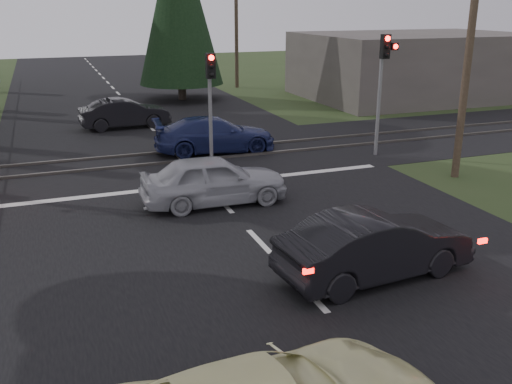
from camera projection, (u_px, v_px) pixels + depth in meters
name	position (u px, v px, depth m)	size (l,w,h in m)	color
ground	(310.00, 295.00, 11.90)	(120.00, 120.00, 0.00)	#2A3C1B
road	(191.00, 170.00, 20.79)	(14.00, 100.00, 0.01)	black
rail_corridor	(179.00, 157.00, 22.57)	(120.00, 8.00, 0.01)	black
stop_line	(205.00, 184.00, 19.19)	(13.00, 0.35, 0.00)	silver
rail_near	(184.00, 161.00, 21.85)	(120.00, 0.12, 0.10)	#59544C
rail_far	(174.00, 151.00, 23.27)	(120.00, 0.12, 0.10)	#59544C
traffic_signal_right	(384.00, 72.00, 21.79)	(0.68, 0.48, 4.70)	slate
traffic_signal_center	(211.00, 89.00, 20.85)	(0.32, 0.48, 4.10)	slate
utility_pole_near	(470.00, 38.00, 18.57)	(1.80, 0.26, 9.00)	#4C3D2D
utility_pole_mid	(236.00, 20.00, 39.92)	(1.80, 0.26, 9.00)	#4C3D2D
utility_pole_far	(163.00, 14.00, 62.15)	(1.80, 0.26, 9.00)	#4C3D2D
conifer_tree	(179.00, 0.00, 34.30)	(5.20, 5.20, 11.00)	#473D33
building_right	(415.00, 65.00, 36.81)	(14.00, 10.00, 4.00)	#59514C
dark_hatchback	(375.00, 246.00, 12.50)	(1.56, 4.47, 1.47)	black
silver_car	(214.00, 180.00, 17.11)	(1.77, 4.39, 1.50)	#A0A2A8
blue_sedan	(215.00, 135.00, 23.20)	(2.00, 4.91, 1.42)	navy
dark_car_far	(125.00, 113.00, 27.73)	(1.49, 4.28, 1.41)	black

